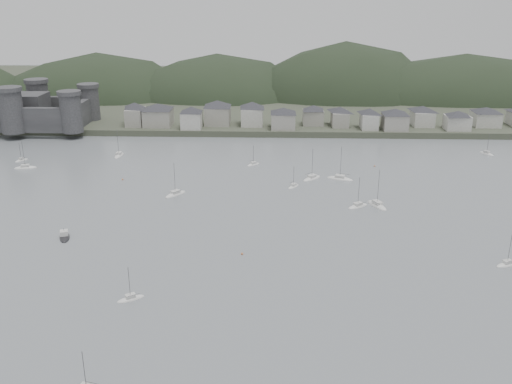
{
  "coord_description": "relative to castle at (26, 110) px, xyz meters",
  "views": [
    {
      "loc": [
        5.96,
        -95.21,
        67.39
      ],
      "look_at": [
        0.0,
        75.0,
        6.0
      ],
      "focal_mm": 39.17,
      "sensor_mm": 36.0,
      "label": 1
    }
  ],
  "objects": [
    {
      "name": "motor_launch_far",
      "position": [
        65.25,
        -129.29,
        -10.67
      ],
      "size": [
        5.21,
        8.31,
        3.87
      ],
      "rotation": [
        0.0,
        0.0,
        3.47
      ],
      "color": "black",
      "rests_on": "ground"
    },
    {
      "name": "waterfront_town",
      "position": [
        170.59,
        3.54,
        -2.3
      ],
      "size": [
        451.48,
        28.46,
        12.92
      ],
      "color": "gray",
      "rests_on": "far_shore_land"
    },
    {
      "name": "moored_fleet",
      "position": [
        116.72,
        -104.41,
        -10.79
      ],
      "size": [
        238.16,
        170.25,
        13.88
      ],
      "color": "silver",
      "rests_on": "ground"
    },
    {
      "name": "forested_ridge",
      "position": [
        124.83,
        89.6,
        -22.25
      ],
      "size": [
        851.55,
        103.94,
        102.57
      ],
      "color": "black",
      "rests_on": "ground"
    },
    {
      "name": "far_shore_land",
      "position": [
        120.0,
        115.2,
        -9.46
      ],
      "size": [
        900.0,
        250.0,
        3.0
      ],
      "primitive_type": "cube",
      "color": "#383D2D",
      "rests_on": "ground"
    },
    {
      "name": "mooring_buoys",
      "position": [
        122.73,
        -111.87,
        -10.81
      ],
      "size": [
        187.81,
        101.31,
        0.7
      ],
      "color": "#B96C3D",
      "rests_on": "ground"
    },
    {
      "name": "ground",
      "position": [
        120.0,
        -179.8,
        -10.96
      ],
      "size": [
        900.0,
        900.0,
        0.0
      ],
      "primitive_type": "plane",
      "color": "slate",
      "rests_on": "ground"
    },
    {
      "name": "castle",
      "position": [
        0.0,
        0.0,
        0.0
      ],
      "size": [
        66.0,
        43.0,
        20.0
      ],
      "color": "#313133",
      "rests_on": "far_shore_land"
    }
  ]
}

